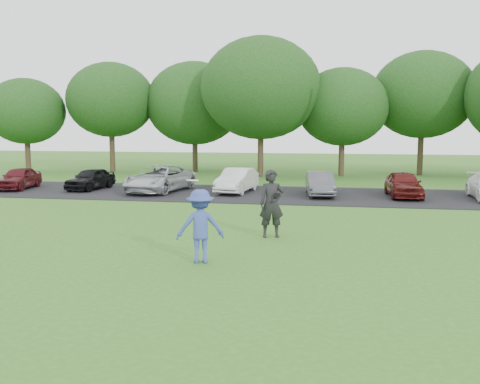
# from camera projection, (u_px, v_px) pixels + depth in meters

# --- Properties ---
(ground) EXTENTS (100.00, 100.00, 0.00)m
(ground) POSITION_uv_depth(u_px,v_px,m) (212.00, 267.00, 12.20)
(ground) COLOR #2E6D1F
(ground) RESTS_ON ground
(parking_lot) EXTENTS (32.00, 6.50, 0.03)m
(parking_lot) POSITION_uv_depth(u_px,v_px,m) (277.00, 194.00, 24.89)
(parking_lot) COLOR black
(parking_lot) RESTS_ON ground
(frisbee_player) EXTENTS (1.26, 0.94, 2.01)m
(frisbee_player) POSITION_uv_depth(u_px,v_px,m) (200.00, 226.00, 12.53)
(frisbee_player) COLOR #394DA3
(frisbee_player) RESTS_ON ground
(camera_bystander) EXTENTS (0.81, 0.64, 1.96)m
(camera_bystander) POSITION_uv_depth(u_px,v_px,m) (272.00, 204.00, 15.34)
(camera_bystander) COLOR black
(camera_bystander) RESTS_ON ground
(parked_cars) EXTENTS (27.67, 4.72, 1.23)m
(parked_cars) POSITION_uv_depth(u_px,v_px,m) (277.00, 182.00, 24.84)
(parked_cars) COLOR #511117
(parked_cars) RESTS_ON parking_lot
(tree_row) EXTENTS (42.39, 9.85, 8.64)m
(tree_row) POSITION_uv_depth(u_px,v_px,m) (319.00, 98.00, 33.53)
(tree_row) COLOR #38281C
(tree_row) RESTS_ON ground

